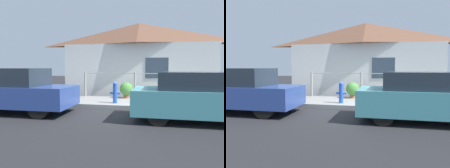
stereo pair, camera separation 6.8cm
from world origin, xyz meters
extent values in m
plane|color=#262628|center=(0.00, 0.00, 0.00)|extent=(60.00, 60.00, 0.00)
cube|color=gray|center=(0.00, 1.18, 0.07)|extent=(24.00, 2.36, 0.14)
cube|color=white|center=(0.00, 3.15, 1.37)|extent=(7.68, 0.12, 2.73)
cube|color=#384756|center=(0.96, 3.08, 1.50)|extent=(1.10, 0.04, 1.00)
pyramid|color=brown|center=(0.00, 4.19, 3.32)|extent=(8.08, 2.20, 1.18)
cylinder|color=#999993|center=(-2.40, 2.21, 0.72)|extent=(0.10, 0.10, 1.17)
cylinder|color=#999993|center=(0.00, 2.21, 0.72)|extent=(0.10, 0.10, 1.17)
cylinder|color=#999993|center=(2.40, 2.21, 0.72)|extent=(0.10, 0.10, 1.17)
cylinder|color=#999993|center=(0.00, 2.21, 1.26)|extent=(4.80, 0.03, 0.03)
cube|color=#2D4793|center=(-3.60, -1.29, 0.59)|extent=(3.86, 1.71, 0.66)
cube|color=#232D38|center=(-3.76, -1.29, 1.21)|extent=(2.13, 1.49, 0.58)
cylinder|color=black|center=(-2.42, -0.56, 0.34)|extent=(0.68, 0.21, 0.68)
cylinder|color=black|center=(-2.40, -1.99, 0.34)|extent=(0.68, 0.21, 0.68)
cylinder|color=black|center=(-4.80, -0.59, 0.34)|extent=(0.68, 0.21, 0.68)
cube|color=teal|center=(2.24, -1.29, 0.56)|extent=(3.82, 1.77, 0.69)
cube|color=#232D38|center=(2.09, -1.29, 1.16)|extent=(2.10, 1.55, 0.49)
cylinder|color=black|center=(1.06, -0.53, 0.29)|extent=(0.58, 0.20, 0.58)
cylinder|color=black|center=(1.06, -2.04, 0.29)|extent=(0.58, 0.20, 0.58)
cylinder|color=blue|center=(-0.60, 0.52, 0.49)|extent=(0.17, 0.17, 0.70)
sphere|color=blue|center=(-0.60, 0.52, 0.88)|extent=(0.18, 0.18, 0.18)
cylinder|color=blue|center=(-0.72, 0.52, 0.52)|extent=(0.15, 0.08, 0.08)
cylinder|color=blue|center=(-0.47, 0.52, 0.52)|extent=(0.15, 0.08, 0.08)
cylinder|color=#9E5638|center=(-0.37, 1.99, 0.24)|extent=(0.22, 0.22, 0.20)
sphere|color=#4C8E3D|center=(-0.37, 1.99, 0.56)|extent=(0.59, 0.59, 0.59)
cylinder|color=brown|center=(-3.52, 1.89, 0.22)|extent=(0.26, 0.26, 0.16)
sphere|color=#2D6B2D|center=(-3.52, 1.89, 0.44)|extent=(0.40, 0.40, 0.40)
cylinder|color=#9E5638|center=(1.70, 1.52, 0.23)|extent=(0.22, 0.22, 0.18)
sphere|color=#235B28|center=(1.70, 1.52, 0.45)|extent=(0.36, 0.36, 0.36)
camera|label=1|loc=(1.06, -7.78, 1.52)|focal=35.00mm
camera|label=2|loc=(1.13, -7.77, 1.52)|focal=35.00mm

